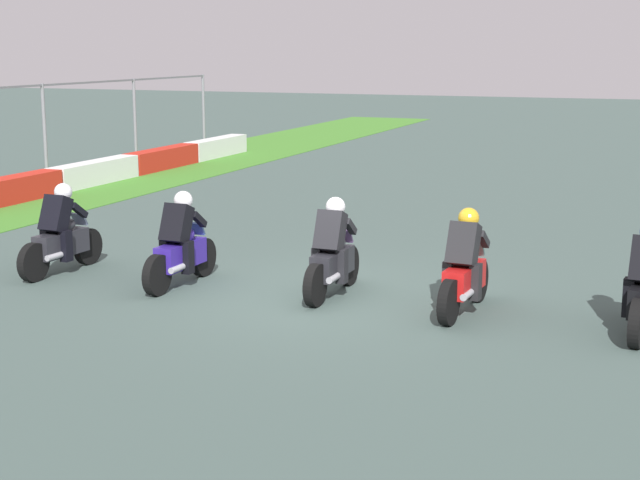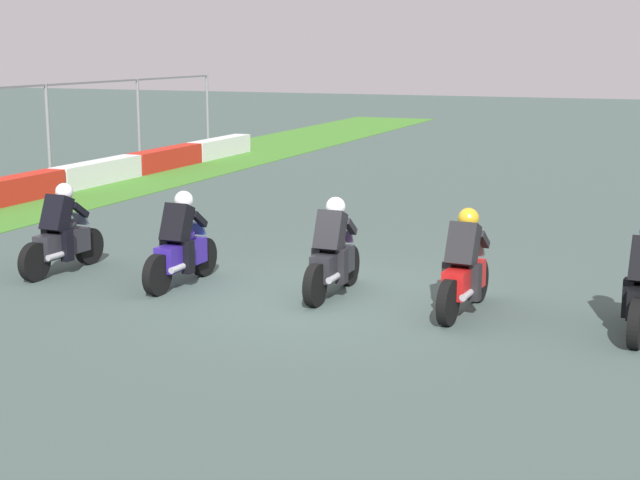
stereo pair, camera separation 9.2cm
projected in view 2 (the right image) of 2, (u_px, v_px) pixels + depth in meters
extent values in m
plane|color=#3F524D|center=(320.00, 297.00, 14.68)|extent=(120.00, 120.00, 0.00)
cube|color=red|center=(10.00, 191.00, 23.33)|extent=(3.56, 0.60, 0.64)
cube|color=silver|center=(98.00, 173.00, 26.63)|extent=(3.56, 0.60, 0.64)
cube|color=red|center=(166.00, 159.00, 29.94)|extent=(3.56, 0.60, 0.64)
cube|color=silver|center=(220.00, 148.00, 33.24)|extent=(3.56, 0.60, 0.64)
cylinder|color=slate|center=(48.00, 131.00, 27.54)|extent=(0.10, 0.10, 2.72)
cylinder|color=slate|center=(139.00, 120.00, 31.88)|extent=(0.10, 0.10, 2.72)
cylinder|color=slate|center=(207.00, 111.00, 36.22)|extent=(0.10, 0.10, 2.72)
cylinder|color=black|center=(636.00, 324.00, 12.13)|extent=(0.65, 0.19, 0.64)
cube|color=red|center=(640.00, 305.00, 12.26)|extent=(0.07, 0.16, 0.08)
cube|color=black|center=(628.00, 298.00, 12.69)|extent=(0.19, 0.15, 0.52)
cube|color=black|center=(637.00, 252.00, 12.93)|extent=(0.39, 0.13, 0.31)
cylinder|color=black|center=(478.00, 281.00, 14.37)|extent=(0.65, 0.19, 0.64)
cylinder|color=black|center=(448.00, 303.00, 13.14)|extent=(0.65, 0.19, 0.64)
cube|color=red|center=(464.00, 279.00, 13.72)|extent=(1.12, 0.40, 0.40)
ellipsoid|color=red|center=(467.00, 257.00, 13.75)|extent=(0.50, 0.33, 0.24)
cube|color=red|center=(453.00, 285.00, 13.27)|extent=(0.07, 0.16, 0.08)
cylinder|color=#A5A5AD|center=(467.00, 295.00, 13.37)|extent=(0.43, 0.13, 0.10)
cube|color=black|center=(463.00, 244.00, 13.53)|extent=(0.51, 0.43, 0.66)
sphere|color=gold|center=(469.00, 218.00, 13.66)|extent=(0.32, 0.32, 0.30)
cube|color=#5B9291|center=(475.00, 249.00, 14.10)|extent=(0.17, 0.27, 0.23)
cube|color=black|center=(448.00, 279.00, 13.70)|extent=(0.19, 0.15, 0.52)
cube|color=black|center=(475.00, 282.00, 13.53)|extent=(0.19, 0.15, 0.52)
cube|color=black|center=(459.00, 237.00, 13.94)|extent=(0.39, 0.13, 0.31)
cube|color=black|center=(483.00, 239.00, 13.79)|extent=(0.39, 0.13, 0.31)
cylinder|color=black|center=(349.00, 265.00, 15.36)|extent=(0.64, 0.14, 0.64)
cylinder|color=black|center=(315.00, 285.00, 14.09)|extent=(0.64, 0.14, 0.64)
cube|color=#222228|center=(333.00, 263.00, 14.69)|extent=(1.10, 0.33, 0.40)
ellipsoid|color=#222228|center=(335.00, 243.00, 14.73)|extent=(0.48, 0.30, 0.24)
cube|color=red|center=(320.00, 269.00, 14.23)|extent=(0.06, 0.16, 0.08)
cylinder|color=#A5A5AD|center=(334.00, 278.00, 14.34)|extent=(0.42, 0.10, 0.10)
cube|color=black|center=(330.00, 231.00, 14.50)|extent=(0.49, 0.40, 0.66)
sphere|color=silver|center=(336.00, 207.00, 14.63)|extent=(0.30, 0.30, 0.30)
cube|color=slate|center=(344.00, 236.00, 15.08)|extent=(0.16, 0.26, 0.23)
cube|color=black|center=(318.00, 264.00, 14.66)|extent=(0.18, 0.14, 0.52)
cube|color=black|center=(342.00, 266.00, 14.51)|extent=(0.18, 0.14, 0.52)
cube|color=black|center=(329.00, 225.00, 14.91)|extent=(0.39, 0.10, 0.31)
cube|color=black|center=(350.00, 226.00, 14.77)|extent=(0.39, 0.10, 0.31)
cylinder|color=black|center=(204.00, 257.00, 15.99)|extent=(0.64, 0.16, 0.64)
cylinder|color=black|center=(157.00, 275.00, 14.73)|extent=(0.64, 0.16, 0.64)
cube|color=navy|center=(181.00, 255.00, 15.32)|extent=(1.11, 0.35, 0.40)
ellipsoid|color=navy|center=(184.00, 235.00, 15.35)|extent=(0.49, 0.31, 0.24)
cube|color=red|center=(164.00, 260.00, 14.86)|extent=(0.06, 0.16, 0.08)
cylinder|color=#A5A5AD|center=(178.00, 268.00, 14.97)|extent=(0.42, 0.11, 0.10)
cube|color=black|center=(177.00, 224.00, 15.13)|extent=(0.50, 0.41, 0.66)
sphere|color=silver|center=(184.00, 200.00, 15.26)|extent=(0.31, 0.31, 0.30)
cube|color=#425D98|center=(197.00, 228.00, 15.71)|extent=(0.16, 0.26, 0.23)
cube|color=black|center=(166.00, 255.00, 15.29)|extent=(0.18, 0.15, 0.52)
cube|color=black|center=(188.00, 257.00, 15.14)|extent=(0.18, 0.15, 0.52)
cube|color=black|center=(180.00, 218.00, 15.54)|extent=(0.39, 0.11, 0.31)
cube|color=black|center=(199.00, 219.00, 15.40)|extent=(0.39, 0.11, 0.31)
cylinder|color=black|center=(89.00, 246.00, 16.86)|extent=(0.65, 0.17, 0.64)
cylinder|color=black|center=(34.00, 262.00, 15.61)|extent=(0.65, 0.17, 0.64)
cube|color=#25252B|center=(62.00, 243.00, 16.20)|extent=(1.12, 0.38, 0.40)
ellipsoid|color=#25252B|center=(65.00, 225.00, 16.23)|extent=(0.50, 0.33, 0.24)
cube|color=red|center=(42.00, 248.00, 15.74)|extent=(0.07, 0.16, 0.08)
cylinder|color=#A5A5AD|center=(56.00, 256.00, 15.85)|extent=(0.42, 0.12, 0.10)
cube|color=black|center=(57.00, 214.00, 16.01)|extent=(0.51, 0.43, 0.66)
sphere|color=silver|center=(64.00, 192.00, 16.14)|extent=(0.32, 0.32, 0.30)
cube|color=slate|center=(80.00, 219.00, 16.58)|extent=(0.17, 0.27, 0.23)
cube|color=black|center=(48.00, 244.00, 16.18)|extent=(0.19, 0.15, 0.52)
cube|color=black|center=(67.00, 246.00, 16.01)|extent=(0.19, 0.15, 0.52)
cube|color=black|center=(63.00, 208.00, 16.42)|extent=(0.39, 0.12, 0.31)
cube|color=black|center=(80.00, 210.00, 16.27)|extent=(0.39, 0.12, 0.31)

